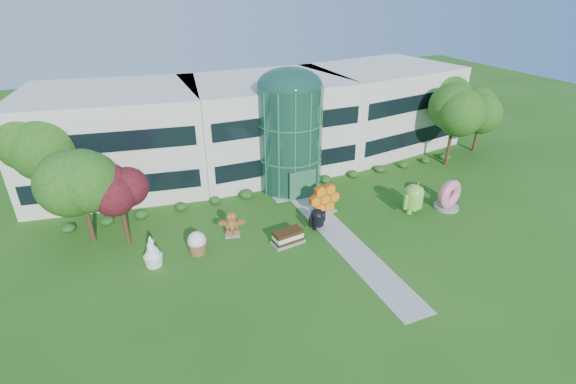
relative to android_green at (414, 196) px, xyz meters
name	(u,v)px	position (x,y,z in m)	size (l,w,h in m)	color
ground	(352,249)	(-7.77, -2.87, -1.54)	(140.00, 140.00, 0.00)	#215114
building	(267,123)	(-7.77, 15.13, 3.11)	(46.00, 15.00, 9.30)	beige
atrium	(289,139)	(-7.77, 9.13, 3.36)	(6.00, 6.00, 9.80)	#194738
walkway	(339,236)	(-7.77, -0.87, -1.52)	(2.40, 20.00, 0.04)	#9E9E93
tree_red	(122,210)	(-23.27, 4.63, 1.46)	(4.00, 4.00, 6.00)	#3F0C14
trees_backdrop	(285,142)	(-7.77, 10.13, 2.66)	(52.00, 8.00, 8.40)	#1C4F13
android_green	(414,196)	(0.00, 0.00, 0.00)	(2.72, 1.81, 3.08)	#73BF3D
android_black	(317,217)	(-8.89, 0.82, -0.50)	(1.83, 1.22, 2.08)	black
donut	(448,194)	(3.27, -0.67, -0.14)	(2.70, 1.29, 2.80)	#E3569D
gingerbread	(232,224)	(-15.56, 2.54, -0.46)	(2.35, 0.90, 2.17)	brown
ice_cream_sandwich	(288,237)	(-11.93, -0.21, -0.98)	(2.52, 1.26, 1.12)	#311E0B
honeycomb	(324,200)	(-7.09, 3.03, -0.33)	(3.08, 1.10, 2.42)	orange
froyo	(152,251)	(-21.82, 1.01, -0.33)	(1.41, 1.41, 2.42)	white
cupcake	(197,243)	(-18.61, 1.28, -0.65)	(1.49, 1.49, 1.78)	white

